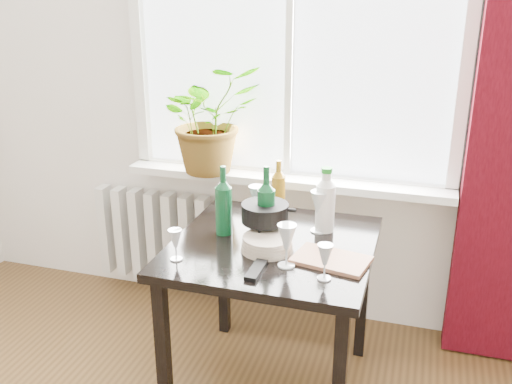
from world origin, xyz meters
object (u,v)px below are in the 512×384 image
(wineglass_back_left, at_px, (257,203))
(wine_bottle_left, at_px, (224,200))
(radiator, at_px, (162,237))
(fondue_pot, at_px, (265,221))
(wineglass_front_left, at_px, (176,245))
(cutting_board, at_px, (331,260))
(wineglass_far_right, at_px, (325,262))
(wine_bottle_right, at_px, (266,202))
(potted_plant, at_px, (210,119))
(wineglass_front_right, at_px, (287,245))
(bottle_amber, at_px, (278,187))
(wineglass_back_center, at_px, (319,211))
(tv_remote, at_px, (256,270))
(cleaning_bottle, at_px, (326,199))
(plate_stack, at_px, (267,244))
(table, at_px, (273,262))

(wineglass_back_left, bearing_deg, wine_bottle_left, -119.70)
(radiator, height_order, fondue_pot, fondue_pot)
(radiator, distance_m, wineglass_front_left, 1.12)
(wine_bottle_left, xyz_separation_m, cutting_board, (0.51, -0.14, -0.15))
(wineglass_far_right, bearing_deg, wine_bottle_right, 136.71)
(potted_plant, height_order, wineglass_front_left, potted_plant)
(cutting_board, bearing_deg, wineglass_back_left, 142.81)
(wine_bottle_left, distance_m, wineglass_front_right, 0.42)
(potted_plant, xyz_separation_m, bottle_amber, (0.43, -0.22, -0.25))
(potted_plant, distance_m, wineglass_back_center, 0.82)
(potted_plant, xyz_separation_m, wineglass_far_right, (0.77, -0.81, -0.32))
(wineglass_front_right, relative_size, wineglass_back_center, 0.92)
(wine_bottle_right, xyz_separation_m, tv_remote, (0.05, -0.32, -0.16))
(tv_remote, xyz_separation_m, cutting_board, (0.26, 0.17, -0.00))
(fondue_pot, bearing_deg, wine_bottle_right, 7.58)
(wine_bottle_left, xyz_separation_m, wineglass_front_right, (0.34, -0.23, -0.07))
(wineglass_back_left, bearing_deg, radiator, 149.45)
(radiator, distance_m, wineglass_far_right, 1.49)
(wineglass_front_left, bearing_deg, cleaning_bottle, 41.81)
(cleaning_bottle, distance_m, wineglass_back_center, 0.06)
(wine_bottle_left, xyz_separation_m, tv_remote, (0.24, -0.31, -0.15))
(wine_bottle_right, bearing_deg, plate_stack, -71.56)
(radiator, distance_m, bottle_amber, 0.97)
(cutting_board, bearing_deg, table, 159.77)
(table, xyz_separation_m, bottle_amber, (-0.07, 0.33, 0.23))
(wine_bottle_left, bearing_deg, wineglass_back_center, 19.52)
(cleaning_bottle, relative_size, cutting_board, 1.02)
(wine_bottle_left, distance_m, wineglass_far_right, 0.59)
(potted_plant, relative_size, fondue_pot, 2.41)
(radiator, xyz_separation_m, plate_stack, (0.85, -0.70, 0.39))
(bottle_amber, relative_size, cutting_board, 0.92)
(bottle_amber, height_order, wineglass_far_right, bottle_amber)
(wine_bottle_left, relative_size, cutting_board, 1.07)
(radiator, bearing_deg, potted_plant, -11.37)
(bottle_amber, relative_size, plate_stack, 1.22)
(wineglass_front_right, relative_size, cutting_board, 0.61)
(wineglass_far_right, xyz_separation_m, tv_remote, (-0.26, -0.02, -0.06))
(wineglass_far_right, height_order, wineglass_front_left, wineglass_far_right)
(wine_bottle_right, distance_m, tv_remote, 0.36)
(fondue_pot, bearing_deg, tv_remote, -86.49)
(potted_plant, relative_size, wineglass_far_right, 3.89)
(plate_stack, bearing_deg, cutting_board, -5.22)
(wine_bottle_left, height_order, wineglass_front_left, wine_bottle_left)
(wineglass_far_right, bearing_deg, fondue_pot, 137.26)
(cutting_board, bearing_deg, wine_bottle_right, 155.39)
(table, height_order, cutting_board, cutting_board)
(wineglass_back_left, distance_m, wineglass_front_left, 0.51)
(radiator, relative_size, potted_plant, 1.41)
(wineglass_front_left, xyz_separation_m, plate_stack, (0.33, 0.19, -0.04))
(tv_remote, relative_size, cutting_board, 0.55)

